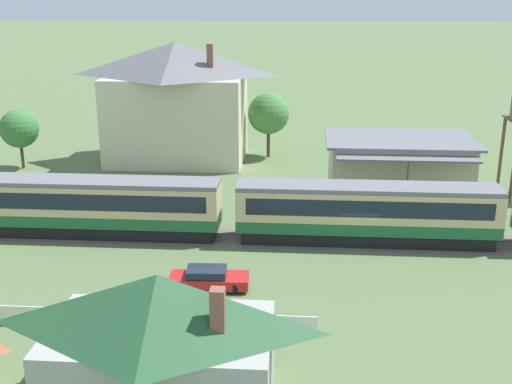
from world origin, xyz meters
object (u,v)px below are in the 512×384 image
at_px(passenger_train, 370,211).
at_px(parked_car_red, 209,279).
at_px(yard_tree_2, 269,114).
at_px(station_house_grey_roof, 177,101).
at_px(station_building, 398,166).
at_px(yard_tree_0, 19,129).
at_px(cottage_dark_green_roof, 160,336).

distance_m(passenger_train, parked_car_red, 12.59).
bearing_deg(yard_tree_2, station_house_grey_roof, -167.87).
height_order(station_building, station_house_grey_roof, station_house_grey_roof).
distance_m(station_building, station_house_grey_roof, 22.71).
xyz_separation_m(station_building, yard_tree_0, (-34.36, 5.66, 1.40)).
distance_m(passenger_train, yard_tree_0, 35.20).
bearing_deg(yard_tree_0, station_building, -9.35).
height_order(passenger_train, station_building, station_building).
bearing_deg(station_building, station_house_grey_roof, 154.04).
xyz_separation_m(passenger_train, yard_tree_2, (-8.07, 22.45, 2.21)).
xyz_separation_m(station_house_grey_roof, yard_tree_2, (8.87, 1.91, -1.51)).
height_order(station_building, yard_tree_2, yard_tree_2).
xyz_separation_m(station_house_grey_roof, cottage_dark_green_roof, (6.72, -38.65, -3.01)).
relative_size(passenger_train, yard_tree_0, 9.70).
height_order(passenger_train, cottage_dark_green_roof, cottage_dark_green_roof).
bearing_deg(cottage_dark_green_roof, station_building, 64.98).
distance_m(parked_car_red, yard_tree_2, 30.48).
xyz_separation_m(station_building, cottage_dark_green_roof, (-13.46, -28.83, 0.51)).
relative_size(passenger_train, cottage_dark_green_roof, 5.59).
bearing_deg(cottage_dark_green_roof, passenger_train, 60.56).
xyz_separation_m(station_building, parked_car_red, (-13.04, -18.45, -1.85)).
height_order(station_building, yard_tree_0, yard_tree_0).
relative_size(yard_tree_0, yard_tree_2, 0.87).
height_order(passenger_train, station_house_grey_roof, station_house_grey_roof).
distance_m(station_building, yard_tree_0, 34.85).
xyz_separation_m(cottage_dark_green_roof, parked_car_red, (0.42, 10.38, -2.35)).
bearing_deg(station_building, passenger_train, -106.82).
distance_m(station_house_grey_roof, parked_car_red, 29.65).
bearing_deg(passenger_train, station_house_grey_roof, 129.50).
bearing_deg(station_building, cottage_dark_green_roof, -115.02).
distance_m(yard_tree_0, yard_tree_2, 23.84).
bearing_deg(station_house_grey_roof, parked_car_red, -75.83).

